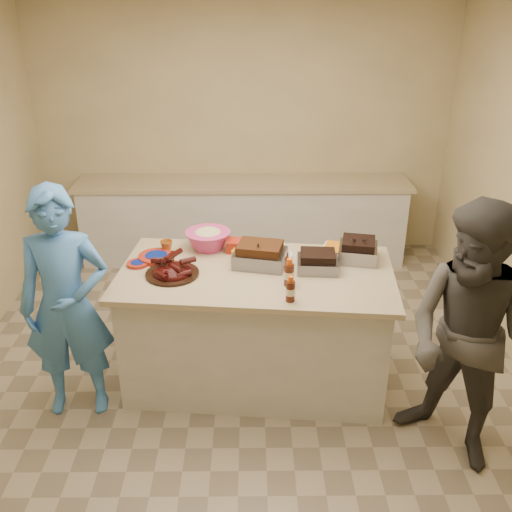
{
  "coord_description": "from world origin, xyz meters",
  "views": [
    {
      "loc": [
        0.09,
        -3.7,
        2.81
      ],
      "look_at": [
        0.12,
        0.02,
        1.04
      ],
      "focal_mm": 40.0,
      "sensor_mm": 36.0,
      "label": 1
    }
  ],
  "objects_px": {
    "island": "(256,377)",
    "coleslaw_bowl": "(208,248)",
    "plastic_cup": "(167,251)",
    "guest_blue": "(83,404)",
    "rib_platter": "(172,275)",
    "bbq_bottle_a": "(290,301)",
    "mustard_bottle": "(235,262)",
    "guest_gray": "(450,450)",
    "roasting_pan": "(357,259)",
    "bbq_bottle_b": "(289,285)"
  },
  "relations": [
    {
      "from": "island",
      "to": "plastic_cup",
      "type": "relative_size",
      "value": 20.53
    },
    {
      "from": "island",
      "to": "guest_blue",
      "type": "xyz_separation_m",
      "value": [
        -1.29,
        -0.32,
        0.0
      ]
    },
    {
      "from": "island",
      "to": "guest_blue",
      "type": "distance_m",
      "value": 1.33
    },
    {
      "from": "guest_blue",
      "to": "coleslaw_bowl",
      "type": "bearing_deg",
      "value": 32.9
    },
    {
      "from": "roasting_pan",
      "to": "guest_blue",
      "type": "distance_m",
      "value": 2.32
    },
    {
      "from": "guest_gray",
      "to": "mustard_bottle",
      "type": "bearing_deg",
      "value": -165.71
    },
    {
      "from": "rib_platter",
      "to": "coleslaw_bowl",
      "type": "relative_size",
      "value": 1.08
    },
    {
      "from": "bbq_bottle_b",
      "to": "mustard_bottle",
      "type": "relative_size",
      "value": 1.59
    },
    {
      "from": "mustard_bottle",
      "to": "guest_gray",
      "type": "xyz_separation_m",
      "value": [
        1.45,
        -0.96,
        -0.94
      ]
    },
    {
      "from": "island",
      "to": "rib_platter",
      "type": "bearing_deg",
      "value": -169.96
    },
    {
      "from": "coleslaw_bowl",
      "to": "bbq_bottle_b",
      "type": "height_order",
      "value": "coleslaw_bowl"
    },
    {
      "from": "roasting_pan",
      "to": "bbq_bottle_a",
      "type": "distance_m",
      "value": 0.83
    },
    {
      "from": "bbq_bottle_b",
      "to": "guest_blue",
      "type": "distance_m",
      "value": 1.78
    },
    {
      "from": "coleslaw_bowl",
      "to": "bbq_bottle_a",
      "type": "xyz_separation_m",
      "value": [
        0.59,
        -0.83,
        -0.0
      ]
    },
    {
      "from": "plastic_cup",
      "to": "guest_blue",
      "type": "distance_m",
      "value": 1.3
    },
    {
      "from": "guest_gray",
      "to": "bbq_bottle_b",
      "type": "bearing_deg",
      "value": -161.36
    },
    {
      "from": "plastic_cup",
      "to": "guest_blue",
      "type": "xyz_separation_m",
      "value": [
        -0.6,
        -0.67,
        -0.94
      ]
    },
    {
      "from": "roasting_pan",
      "to": "guest_gray",
      "type": "height_order",
      "value": "roasting_pan"
    },
    {
      "from": "coleslaw_bowl",
      "to": "plastic_cup",
      "type": "xyz_separation_m",
      "value": [
        -0.32,
        -0.06,
        0.0
      ]
    },
    {
      "from": "guest_blue",
      "to": "guest_gray",
      "type": "relative_size",
      "value": 0.97
    },
    {
      "from": "mustard_bottle",
      "to": "guest_blue",
      "type": "height_order",
      "value": "mustard_bottle"
    },
    {
      "from": "island",
      "to": "coleslaw_bowl",
      "type": "height_order",
      "value": "coleslaw_bowl"
    },
    {
      "from": "plastic_cup",
      "to": "guest_blue",
      "type": "height_order",
      "value": "plastic_cup"
    },
    {
      "from": "mustard_bottle",
      "to": "plastic_cup",
      "type": "bearing_deg",
      "value": 160.12
    },
    {
      "from": "rib_platter",
      "to": "guest_blue",
      "type": "bearing_deg",
      "value": -158.49
    },
    {
      "from": "island",
      "to": "guest_gray",
      "type": "distance_m",
      "value": 1.52
    },
    {
      "from": "coleslaw_bowl",
      "to": "guest_blue",
      "type": "relative_size",
      "value": 0.21
    },
    {
      "from": "rib_platter",
      "to": "plastic_cup",
      "type": "relative_size",
      "value": 3.97
    },
    {
      "from": "mustard_bottle",
      "to": "guest_blue",
      "type": "distance_m",
      "value": 1.54
    },
    {
      "from": "plastic_cup",
      "to": "guest_gray",
      "type": "height_order",
      "value": "plastic_cup"
    },
    {
      "from": "bbq_bottle_b",
      "to": "plastic_cup",
      "type": "bearing_deg",
      "value": 148.64
    },
    {
      "from": "island",
      "to": "coleslaw_bowl",
      "type": "distance_m",
      "value": 1.09
    },
    {
      "from": "mustard_bottle",
      "to": "guest_gray",
      "type": "distance_m",
      "value": 1.98
    },
    {
      "from": "island",
      "to": "roasting_pan",
      "type": "height_order",
      "value": "roasting_pan"
    },
    {
      "from": "plastic_cup",
      "to": "bbq_bottle_b",
      "type": "bearing_deg",
      "value": -31.36
    },
    {
      "from": "guest_blue",
      "to": "mustard_bottle",
      "type": "bearing_deg",
      "value": 17.48
    },
    {
      "from": "rib_platter",
      "to": "bbq_bottle_a",
      "type": "distance_m",
      "value": 0.9
    },
    {
      "from": "island",
      "to": "bbq_bottle_b",
      "type": "bearing_deg",
      "value": -37.41
    },
    {
      "from": "coleslaw_bowl",
      "to": "guest_blue",
      "type": "height_order",
      "value": "coleslaw_bowl"
    },
    {
      "from": "roasting_pan",
      "to": "coleslaw_bowl",
      "type": "relative_size",
      "value": 0.79
    },
    {
      "from": "bbq_bottle_a",
      "to": "bbq_bottle_b",
      "type": "bearing_deg",
      "value": 89.0
    },
    {
      "from": "coleslaw_bowl",
      "to": "roasting_pan",
      "type": "bearing_deg",
      "value": -10.58
    },
    {
      "from": "bbq_bottle_a",
      "to": "island",
      "type": "bearing_deg",
      "value": 117.28
    },
    {
      "from": "rib_platter",
      "to": "mustard_bottle",
      "type": "bearing_deg",
      "value": 24.92
    },
    {
      "from": "bbq_bottle_a",
      "to": "guest_gray",
      "type": "height_order",
      "value": "bbq_bottle_a"
    },
    {
      "from": "coleslaw_bowl",
      "to": "guest_gray",
      "type": "bearing_deg",
      "value": -36.04
    },
    {
      "from": "bbq_bottle_b",
      "to": "plastic_cup",
      "type": "height_order",
      "value": "bbq_bottle_b"
    },
    {
      "from": "bbq_bottle_a",
      "to": "guest_gray",
      "type": "xyz_separation_m",
      "value": [
        1.07,
        -0.38,
        -0.94
      ]
    },
    {
      "from": "rib_platter",
      "to": "bbq_bottle_a",
      "type": "bearing_deg",
      "value": -24.88
    },
    {
      "from": "guest_blue",
      "to": "rib_platter",
      "type": "bearing_deg",
      "value": 16.14
    }
  ]
}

